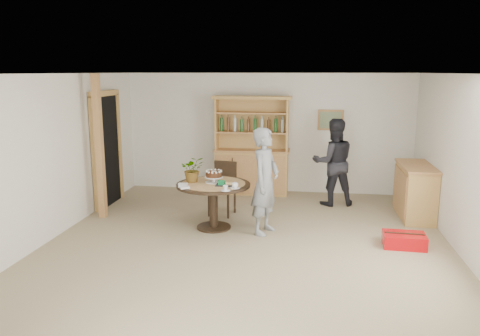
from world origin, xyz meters
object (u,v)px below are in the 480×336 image
(dining_table, at_px, (213,192))
(teen_boy, at_px, (265,181))
(red_suitcase, at_px, (404,240))
(hutch, at_px, (252,161))
(dining_chair, at_px, (223,185))
(adult_person, at_px, (333,162))
(sideboard, at_px, (415,191))

(dining_table, relative_size, teen_boy, 0.71)
(red_suitcase, bearing_deg, hutch, 135.88)
(hutch, relative_size, dining_chair, 2.16)
(teen_boy, xyz_separation_m, adult_person, (1.14, 1.81, -0.01))
(sideboard, bearing_deg, dining_chair, -175.38)
(sideboard, height_order, teen_boy, teen_boy)
(dining_table, xyz_separation_m, red_suitcase, (2.94, -0.42, -0.50))
(sideboard, relative_size, red_suitcase, 2.04)
(adult_person, bearing_deg, dining_table, 28.56)
(hutch, relative_size, sideboard, 1.62)
(adult_person, bearing_deg, sideboard, 144.47)
(dining_chair, bearing_deg, adult_person, 33.89)
(sideboard, bearing_deg, hutch, 157.79)
(teen_boy, bearing_deg, adult_person, -12.76)
(dining_table, relative_size, adult_person, 0.72)
(sideboard, relative_size, dining_chair, 1.33)
(dining_chair, height_order, red_suitcase, dining_chair)
(dining_table, xyz_separation_m, adult_person, (1.99, 1.71, 0.23))
(hutch, xyz_separation_m, dining_chair, (-0.33, -1.51, -0.15))
(sideboard, xyz_separation_m, dining_chair, (-3.37, -0.27, 0.06))
(adult_person, height_order, red_suitcase, adult_person)
(red_suitcase, bearing_deg, adult_person, 116.76)
(hutch, bearing_deg, dining_table, -98.32)
(dining_chair, bearing_deg, sideboard, 14.53)
(sideboard, height_order, dining_table, sideboard)
(sideboard, xyz_separation_m, adult_person, (-1.40, 0.61, 0.36))
(teen_boy, distance_m, adult_person, 2.13)
(hutch, distance_m, adult_person, 1.77)
(dining_chair, relative_size, red_suitcase, 1.53)
(dining_table, xyz_separation_m, dining_chair, (0.01, 0.83, -0.07))
(hutch, xyz_separation_m, dining_table, (-0.34, -2.34, -0.08))
(hutch, relative_size, red_suitcase, 3.30)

